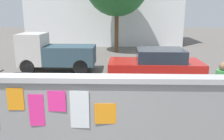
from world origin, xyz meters
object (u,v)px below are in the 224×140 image
object	(u,v)px
bicycle_near	(157,105)
bicycle_far	(97,94)
car_parked	(156,65)
auto_rickshaw_truck	(54,53)
person_bystander	(221,85)
motorcycle	(17,83)

from	to	relation	value
bicycle_near	bicycle_far	xyz separation A→B (m)	(-1.73, 0.82, 0.00)
bicycle_far	car_parked	bearing A→B (deg)	49.08
auto_rickshaw_truck	person_bystander	size ratio (longest dim) A/B	2.22
car_parked	motorcycle	size ratio (longest dim) A/B	2.02
bicycle_near	auto_rickshaw_truck	bearing A→B (deg)	129.44
car_parked	bicycle_far	bearing A→B (deg)	-130.92
auto_rickshaw_truck	car_parked	bearing A→B (deg)	-20.67
auto_rickshaw_truck	motorcycle	size ratio (longest dim) A/B	1.89
bicycle_near	person_bystander	world-z (taller)	person_bystander
auto_rickshaw_truck	bicycle_near	distance (m)	6.70
person_bystander	bicycle_near	bearing A→B (deg)	176.22
bicycle_far	person_bystander	distance (m)	3.57
car_parked	bicycle_far	xyz separation A→B (m)	(-2.21, -2.55, -0.37)
motorcycle	bicycle_far	bearing A→B (deg)	-15.98
person_bystander	bicycle_far	bearing A→B (deg)	164.61
auto_rickshaw_truck	person_bystander	distance (m)	7.91
car_parked	bicycle_far	distance (m)	3.40
auto_rickshaw_truck	motorcycle	xyz separation A→B (m)	(-0.35, -3.51, -0.44)
motorcycle	person_bystander	world-z (taller)	person_bystander
auto_rickshaw_truck	car_parked	xyz separation A→B (m)	(4.73, -1.78, -0.17)
motorcycle	person_bystander	bearing A→B (deg)	-15.66
bicycle_near	person_bystander	xyz separation A→B (m)	(1.66, -0.11, 0.62)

